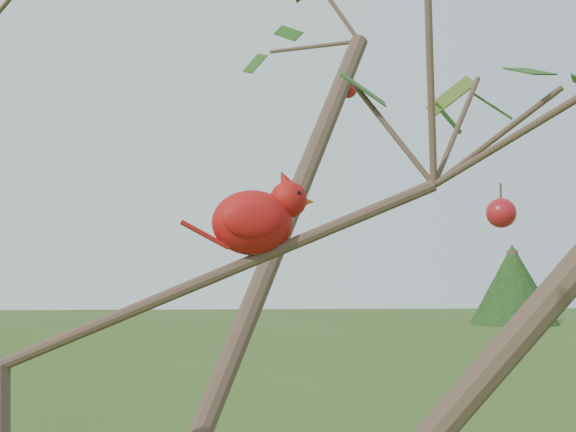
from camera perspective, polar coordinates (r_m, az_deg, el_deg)
name	(u,v)px	position (r m, az deg, el deg)	size (l,w,h in m)	color
crabapple_tree	(30,238)	(0.94, -19.71, -1.65)	(2.35, 2.05, 2.95)	#432F24
cardinal	(257,219)	(1.00, -2.47, -0.26)	(0.19, 0.10, 0.13)	red
distant_trees	(256,292)	(24.23, -2.56, -5.99)	(43.80, 14.13, 3.21)	#432F24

